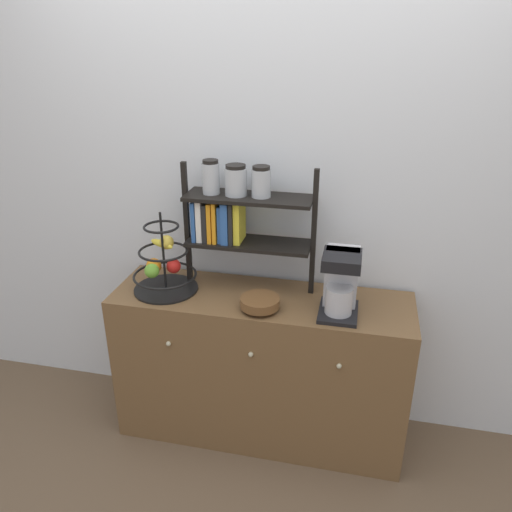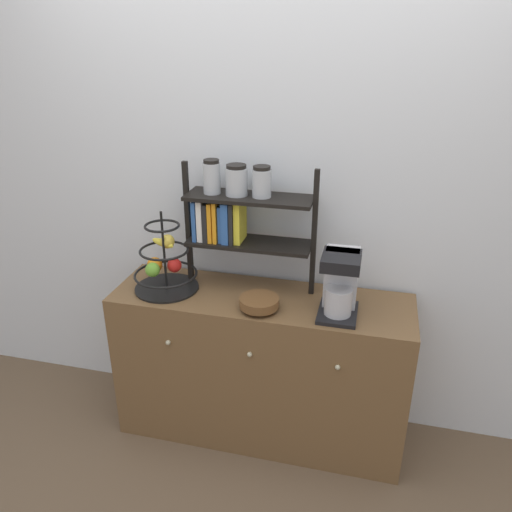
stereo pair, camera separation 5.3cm
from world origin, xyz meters
name	(u,v)px [view 2 (the right image)]	position (x,y,z in m)	size (l,w,h in m)	color
ground_plane	(251,457)	(0.00, 0.00, 0.00)	(12.00, 12.00, 0.00)	brown
wall_back	(274,185)	(0.00, 0.48, 1.30)	(7.00, 0.05, 2.60)	silver
sideboard	(261,366)	(0.00, 0.22, 0.41)	(1.46, 0.45, 0.81)	brown
coffee_maker	(340,283)	(0.38, 0.17, 0.96)	(0.18, 0.23, 0.30)	black
fruit_stand	(164,265)	(-0.49, 0.20, 0.94)	(0.32, 0.32, 0.41)	black
wooden_bowl	(259,303)	(0.02, 0.10, 0.85)	(0.18, 0.18, 0.06)	brown
shelf_hutch	(234,211)	(-0.16, 0.32, 1.21)	(0.65, 0.20, 0.64)	black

